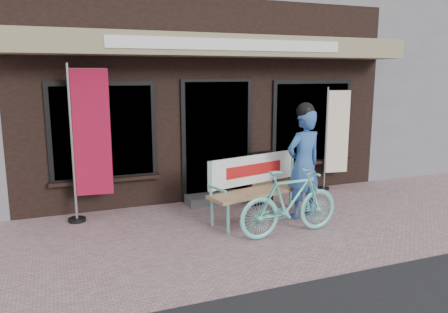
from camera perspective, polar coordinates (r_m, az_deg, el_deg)
name	(u,v)px	position (r m, az deg, el deg)	size (l,w,h in m)	color
ground	(265,234)	(6.47, 5.37, -10.04)	(70.00, 70.00, 0.00)	#AB8388
storefront	(173,44)	(10.73, -6.72, 14.45)	(7.00, 6.77, 6.00)	black
neighbor_right_near	(428,57)	(15.67, 25.06, 11.66)	(10.00, 7.00, 5.60)	slate
bench	(258,182)	(7.00, 4.52, -3.34)	(1.92, 0.91, 1.01)	#67C9BC
person	(304,162)	(7.04, 10.37, -0.71)	(0.70, 0.52, 1.86)	#2E59A1
bicycle	(290,202)	(6.34, 8.59, -5.93)	(0.46, 1.61, 0.97)	#67C9BC
nobori_red	(89,141)	(7.03, -17.22, 1.88)	(0.73, 0.29, 2.45)	gray
nobori_cream	(335,137)	(8.90, 14.36, 2.44)	(0.61, 0.25, 2.04)	gray
menu_stand	(261,178)	(7.71, 4.87, -2.79)	(0.48, 0.15, 0.96)	black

